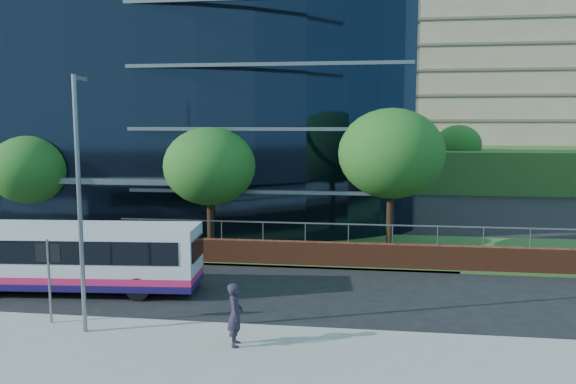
# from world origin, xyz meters

# --- Properties ---
(far_forecourt) EXTENTS (50.00, 8.00, 0.10)m
(far_forecourt) POSITION_xyz_m (-6.00, 11.00, 0.05)
(far_forecourt) COLOR gray
(far_forecourt) RESTS_ON ground
(grass_verge) EXTENTS (36.00, 8.00, 0.12)m
(grass_verge) POSITION_xyz_m (24.00, 11.00, 0.06)
(grass_verge) COLOR #2D511E
(grass_verge) RESTS_ON ground
(glass_office) EXTENTS (44.00, 23.10, 16.00)m
(glass_office) POSITION_xyz_m (-4.00, 20.85, 8.00)
(glass_office) COLOR black
(glass_office) RESTS_ON ground
(retaining_wall) EXTENTS (34.00, 0.40, 2.11)m
(retaining_wall) POSITION_xyz_m (20.00, 7.30, 0.61)
(retaining_wall) COLOR #622C19
(retaining_wall) RESTS_ON ground
(apartment_block) EXTENTS (60.00, 42.00, 30.00)m
(apartment_block) POSITION_xyz_m (32.00, 57.21, 11.11)
(apartment_block) COLOR #2D511E
(apartment_block) RESTS_ON ground
(street_sign) EXTENTS (0.85, 0.09, 2.80)m
(street_sign) POSITION_xyz_m (4.50, -1.59, 2.15)
(street_sign) COLOR slate
(street_sign) RESTS_ON pavement_near
(tree_far_b) EXTENTS (4.29, 4.29, 6.05)m
(tree_far_b) POSITION_xyz_m (-3.00, 9.50, 4.21)
(tree_far_b) COLOR black
(tree_far_b) RESTS_ON ground
(tree_far_c) EXTENTS (4.62, 4.62, 6.51)m
(tree_far_c) POSITION_xyz_m (7.00, 9.00, 4.54)
(tree_far_c) COLOR black
(tree_far_c) RESTS_ON ground
(tree_far_d) EXTENTS (5.28, 5.28, 7.44)m
(tree_far_d) POSITION_xyz_m (16.00, 10.00, 5.19)
(tree_far_d) COLOR black
(tree_far_d) RESTS_ON ground
(tree_dist_e) EXTENTS (4.62, 4.62, 6.51)m
(tree_dist_e) POSITION_xyz_m (24.00, 40.00, 4.54)
(tree_dist_e) COLOR black
(tree_dist_e) RESTS_ON ground
(streetlight_east) EXTENTS (0.15, 0.77, 8.00)m
(streetlight_east) POSITION_xyz_m (6.00, -2.17, 4.44)
(streetlight_east) COLOR slate
(streetlight_east) RESTS_ON pavement_near
(city_bus) EXTENTS (10.11, 3.09, 2.69)m
(city_bus) POSITION_xyz_m (3.38, 2.21, 1.43)
(city_bus) COLOR silver
(city_bus) RESTS_ON ground
(pedestrian) EXTENTS (0.54, 0.74, 1.89)m
(pedestrian) POSITION_xyz_m (10.97, -2.65, 1.09)
(pedestrian) COLOR #221D2B
(pedestrian) RESTS_ON pavement_near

